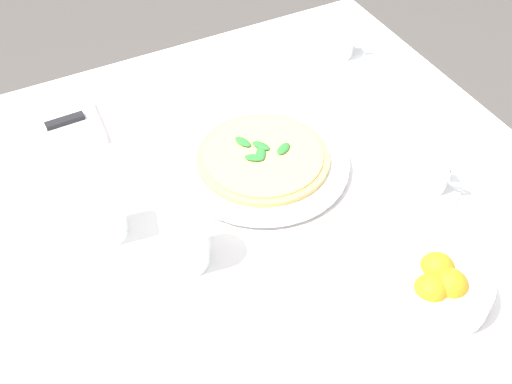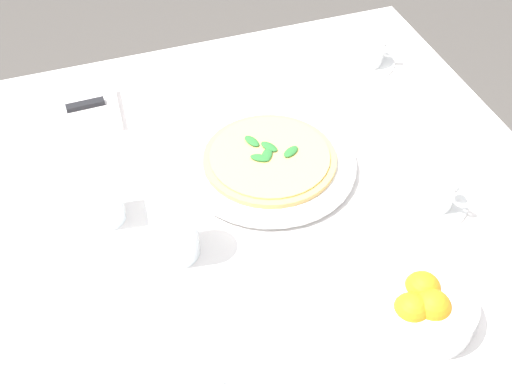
{
  "view_description": "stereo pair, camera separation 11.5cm",
  "coord_description": "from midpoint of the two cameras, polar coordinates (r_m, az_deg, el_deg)",
  "views": [
    {
      "loc": [
        0.32,
        0.65,
        1.57
      ],
      "look_at": [
        -0.05,
        -0.07,
        0.75
      ],
      "focal_mm": 47.11,
      "sensor_mm": 36.0,
      "label": 1
    },
    {
      "loc": [
        0.22,
        0.7,
        1.57
      ],
      "look_at": [
        -0.05,
        -0.07,
        0.75
      ],
      "focal_mm": 47.11,
      "sensor_mm": 36.0,
      "label": 2
    }
  ],
  "objects": [
    {
      "name": "citrus_bowl",
      "position": [
        1.03,
        12.34,
        -8.03
      ],
      "size": [
        0.15,
        0.15,
        0.07
      ],
      "color": "white",
      "rests_on": "dining_table"
    },
    {
      "name": "water_glass_right_edge",
      "position": [
        1.11,
        -15.72,
        -1.69
      ],
      "size": [
        0.06,
        0.06,
        0.13
      ],
      "color": "white",
      "rests_on": "dining_table"
    },
    {
      "name": "pizza_plate",
      "position": [
        1.22,
        -2.1,
        2.37
      ],
      "size": [
        0.31,
        0.31,
        0.02
      ],
      "color": "white",
      "rests_on": "dining_table"
    },
    {
      "name": "pizza",
      "position": [
        1.21,
        -2.12,
        2.86
      ],
      "size": [
        0.24,
        0.24,
        0.02
      ],
      "color": "#DBAD60",
      "rests_on": "pizza_plate"
    },
    {
      "name": "dining_table",
      "position": [
        1.21,
        -3.37,
        -7.83
      ],
      "size": [
        1.16,
        1.16,
        0.73
      ],
      "color": "white",
      "rests_on": "ground_plane"
    },
    {
      "name": "napkin_folded",
      "position": [
        1.36,
        -20.05,
        4.5
      ],
      "size": [
        0.23,
        0.15,
        0.02
      ],
      "rotation": [
        0.0,
        0.0,
        -0.07
      ],
      "color": "white",
      "rests_on": "dining_table"
    },
    {
      "name": "coffee_cup_left_edge",
      "position": [
        1.2,
        11.69,
        1.39
      ],
      "size": [
        0.13,
        0.13,
        0.06
      ],
      "color": "white",
      "rests_on": "dining_table"
    },
    {
      "name": "coffee_cup_far_right",
      "position": [
        1.5,
        4.62,
        12.28
      ],
      "size": [
        0.13,
        0.13,
        0.06
      ],
      "color": "white",
      "rests_on": "dining_table"
    },
    {
      "name": "water_glass_center_back",
      "position": [
        1.05,
        -9.3,
        -3.87
      ],
      "size": [
        0.07,
        0.07,
        0.12
      ],
      "color": "white",
      "rests_on": "dining_table"
    },
    {
      "name": "dinner_knife",
      "position": [
        1.35,
        -20.31,
        4.91
      ],
      "size": [
        0.2,
        0.02,
        0.01
      ],
      "rotation": [
        0.0,
        0.0,
        0.02
      ],
      "color": "silver",
      "rests_on": "napkin_folded"
    }
  ]
}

